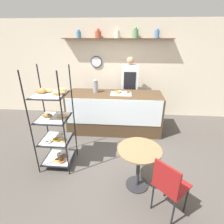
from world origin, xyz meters
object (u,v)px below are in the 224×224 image
object	(u,v)px
donut_tray_counter	(121,93)
person_worker	(129,87)
pastry_rack	(55,125)
coffee_carafe	(95,86)
cafe_table	(139,159)
cafe_chair	(169,184)

from	to	relation	value
donut_tray_counter	person_worker	bearing A→B (deg)	71.84
pastry_rack	coffee_carafe	xyz separation A→B (m)	(0.48, 1.50, 0.30)
coffee_carafe	donut_tray_counter	size ratio (longest dim) A/B	0.64
pastry_rack	cafe_table	xyz separation A→B (m)	(1.46, -0.42, -0.30)
pastry_rack	coffee_carafe	bearing A→B (deg)	72.35
cafe_table	cafe_chair	bearing A→B (deg)	-53.45
pastry_rack	person_worker	size ratio (longest dim) A/B	1.04
cafe_table	cafe_chair	distance (m)	0.59
person_worker	pastry_rack	bearing A→B (deg)	-122.26
donut_tray_counter	cafe_table	bearing A→B (deg)	-79.33
coffee_carafe	donut_tray_counter	bearing A→B (deg)	-5.14
cafe_table	person_worker	bearing A→B (deg)	93.19
cafe_chair	donut_tray_counter	bearing A→B (deg)	-28.03
cafe_table	coffee_carafe	xyz separation A→B (m)	(-0.98, 1.93, 0.60)
pastry_rack	cafe_table	bearing A→B (deg)	-16.18
pastry_rack	cafe_table	distance (m)	1.55
cafe_chair	donut_tray_counter	size ratio (longest dim) A/B	1.77
person_worker	donut_tray_counter	world-z (taller)	person_worker
person_worker	donut_tray_counter	bearing A→B (deg)	-108.16
cafe_chair	coffee_carafe	world-z (taller)	coffee_carafe
cafe_chair	donut_tray_counter	world-z (taller)	donut_tray_counter
cafe_table	coffee_carafe	distance (m)	2.24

